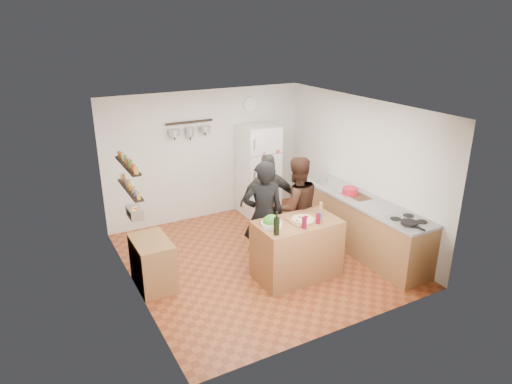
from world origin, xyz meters
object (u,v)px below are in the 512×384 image
fridge (258,170)px  red_bowl (350,191)px  person_left (263,216)px  salad_bowl (272,224)px  person_center (296,208)px  wall_clock (250,105)px  prep_island (297,249)px  counter_run (363,226)px  side_table (153,263)px  wine_bottle (277,226)px  pepper_mill (321,210)px  salt_canister (319,217)px  person_back (269,202)px  skillet (409,223)px

fridge → red_bowl: bearing=-70.4°
person_left → red_bowl: size_ratio=6.65×
salad_bowl → fridge: size_ratio=0.17×
person_center → wall_clock: (0.34, 2.22, 1.30)m
prep_island → red_bowl: bearing=20.0°
counter_run → side_table: 3.50m
wine_bottle → pepper_mill: (0.95, 0.27, -0.04)m
fridge → prep_island: bearing=-105.7°
person_left → wall_clock: wall_clock is taller
salad_bowl → wall_clock: 3.20m
salt_canister → counter_run: bearing=14.2°
red_bowl → prep_island: bearing=-160.0°
person_center → red_bowl: size_ratio=6.43×
salt_canister → person_back: 1.19m
wine_bottle → salad_bowl: bearing=73.5°
pepper_mill → person_center: person_center is taller
prep_island → skillet: 1.68m
pepper_mill → person_left: (-0.76, 0.43, -0.11)m
person_left → counter_run: (1.75, -0.31, -0.43)m
salad_bowl → fridge: 2.66m
wine_bottle → person_center: (0.85, 0.80, -0.18)m
fridge → side_table: size_ratio=2.25×
person_back → skillet: (1.23, -1.93, 0.11)m
person_center → fridge: bearing=-92.1°
counter_run → salad_bowl: bearing=-176.3°
counter_run → skillet: size_ratio=10.79×
pepper_mill → wall_clock: (0.24, 2.75, 1.16)m
skillet → salt_canister: bearing=143.9°
prep_island → person_center: 0.78m
person_center → side_table: size_ratio=2.13×
prep_island → wall_clock: (0.69, 2.80, 1.69)m
wall_clock → side_table: bearing=-143.3°
person_center → person_back: bearing=-55.4°
salt_canister → fridge: size_ratio=0.07×
person_left → salad_bowl: bearing=92.9°
wine_bottle → fridge: bearing=66.0°
fridge → pepper_mill: bearing=-95.8°
pepper_mill → side_table: size_ratio=0.20×
salad_bowl → counter_run: 1.93m
prep_island → salad_bowl: salad_bowl is taller
counter_run → wall_clock: 3.22m
wine_bottle → salt_canister: bearing=7.1°
person_left → side_table: (-1.69, 0.31, -0.52)m
wine_bottle → wall_clock: wall_clock is taller
counter_run → skillet: 1.17m
side_table → red_bowl: bearing=-4.9°
pepper_mill → salt_canister: pepper_mill is taller
fridge → wall_clock: size_ratio=6.00×
person_left → skillet: bearing=157.7°
person_back → salt_canister: bearing=119.6°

